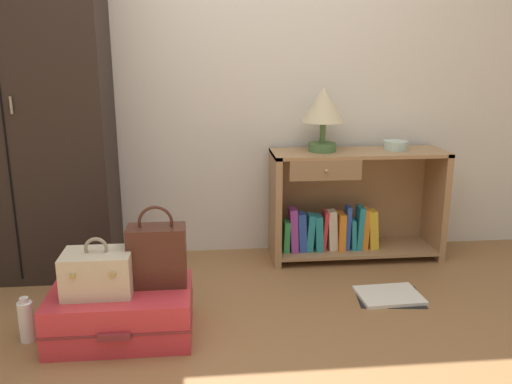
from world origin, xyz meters
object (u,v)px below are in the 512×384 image
bottle (26,321)px  open_book_on_floor (389,296)px  suitcase_large (122,312)px  wardrobe (16,101)px  train_case (98,272)px  bowl (395,145)px  bookshelf (349,207)px  table_lamp (323,109)px  handbag (157,255)px

bottle → open_book_on_floor: bearing=8.5°
suitcase_large → bottle: 0.43m
wardrobe → train_case: bearing=-56.9°
bowl → bottle: bearing=-156.0°
bowl → bottle: size_ratio=0.68×
train_case → suitcase_large: bearing=15.5°
bookshelf → train_case: size_ratio=3.53×
bowl → wardrobe: bearing=-178.2°
wardrobe → table_lamp: 1.76m
table_lamp → suitcase_large: 1.66m
wardrobe → bowl: 2.25m
table_lamp → handbag: 1.39m
suitcase_large → handbag: 0.32m
bookshelf → bowl: 0.48m
wardrobe → suitcase_large: size_ratio=3.13×
table_lamp → bookshelf: bearing=-1.8°
bookshelf → bowl: (0.28, 0.01, 0.39)m
wardrobe → table_lamp: size_ratio=5.29×
bowl → train_case: 1.95m
suitcase_large → handbag: handbag is taller
bookshelf → open_book_on_floor: size_ratio=2.85×
suitcase_large → train_case: bearing=-164.5°
table_lamp → train_case: table_lamp is taller
table_lamp → bowl: size_ratio=2.65×
table_lamp → open_book_on_floor: 1.16m
table_lamp → wardrobe: bearing=-177.8°
train_case → bowl: bearing=28.4°
table_lamp → bottle: table_lamp is taller
suitcase_large → wardrobe: bearing=128.0°
wardrobe → bookshelf: (1.94, 0.06, -0.69)m
suitcase_large → bowl: bearing=29.1°
bowl → bottle: (-2.02, -0.90, -0.62)m
train_case → open_book_on_floor: train_case is taller
bowl → train_case: bearing=-151.6°
handbag → bottle: bearing=-174.4°
suitcase_large → bottle: suitcase_large is taller
train_case → bottle: train_case is taller
handbag → train_case: bearing=-164.7°
suitcase_large → open_book_on_floor: (1.38, 0.26, -0.11)m
handbag → bottle: 0.66m
bowl → bottle: bowl is taller
open_book_on_floor → handbag: bearing=-170.1°
bowl → bookshelf: bearing=-178.1°
suitcase_large → handbag: size_ratio=1.70×
bookshelf → handbag: (-1.14, -0.83, 0.05)m
handbag → open_book_on_floor: (1.21, 0.21, -0.37)m
table_lamp → bottle: (-1.55, -0.89, -0.85)m
table_lamp → suitcase_large: (-1.13, -0.88, -0.84)m
suitcase_large → open_book_on_floor: suitcase_large is taller
suitcase_large → train_case: (-0.09, -0.02, 0.21)m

